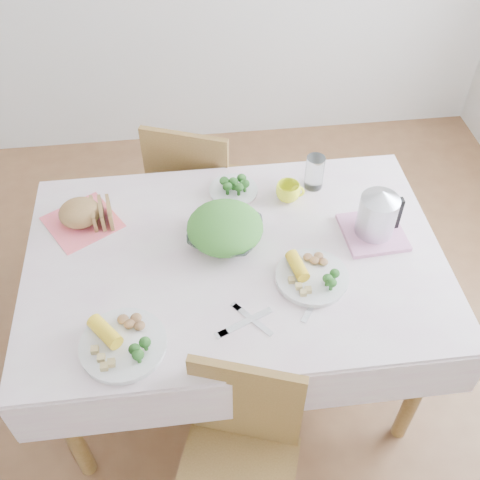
{
  "coord_description": "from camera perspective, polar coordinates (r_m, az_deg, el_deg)",
  "views": [
    {
      "loc": [
        -0.14,
        -1.34,
        2.27
      ],
      "look_at": [
        0.02,
        0.02,
        0.82
      ],
      "focal_mm": 42.0,
      "sensor_mm": 36.0,
      "label": 1
    }
  ],
  "objects": [
    {
      "name": "floor",
      "position": [
        2.64,
        -0.39,
        -12.71
      ],
      "size": [
        3.6,
        3.6,
        0.0
      ],
      "primitive_type": "plane",
      "color": "brown",
      "rests_on": "ground"
    },
    {
      "name": "dining_table",
      "position": [
        2.32,
        -0.44,
        -7.98
      ],
      "size": [
        1.4,
        0.9,
        0.75
      ],
      "primitive_type": "cube",
      "color": "brown",
      "rests_on": "floor"
    },
    {
      "name": "tablecloth",
      "position": [
        2.02,
        -0.49,
        -1.7
      ],
      "size": [
        1.5,
        1.0,
        0.01
      ],
      "primitive_type": "cube",
      "color": "white",
      "rests_on": "dining_table"
    },
    {
      "name": "chair_near",
      "position": [
        1.92,
        -0.53,
        -22.92
      ],
      "size": [
        0.48,
        0.48,
        0.84
      ],
      "primitive_type": "cube",
      "rotation": [
        0.0,
        0.0,
        -0.33
      ],
      "color": "brown",
      "rests_on": "floor"
    },
    {
      "name": "chair_far",
      "position": [
        2.76,
        -3.97,
        5.66
      ],
      "size": [
        0.52,
        0.52,
        0.89
      ],
      "primitive_type": "cube",
      "rotation": [
        0.0,
        0.0,
        2.77
      ],
      "color": "brown",
      "rests_on": "floor"
    },
    {
      "name": "salad_bowl",
      "position": [
        2.05,
        -1.51,
        0.64
      ],
      "size": [
        0.34,
        0.34,
        0.06
      ],
      "primitive_type": "imported",
      "rotation": [
        0.0,
        0.0,
        -0.4
      ],
      "color": "white",
      "rests_on": "tablecloth"
    },
    {
      "name": "dinner_plate_left",
      "position": [
        1.81,
        -11.76,
        -10.41
      ],
      "size": [
        0.35,
        0.35,
        0.02
      ],
      "primitive_type": "cylinder",
      "rotation": [
        0.0,
        0.0,
        0.32
      ],
      "color": "white",
      "rests_on": "tablecloth"
    },
    {
      "name": "dinner_plate_right",
      "position": [
        1.95,
        7.33,
        -3.77
      ],
      "size": [
        0.29,
        0.29,
        0.02
      ],
      "primitive_type": "cylinder",
      "rotation": [
        0.0,
        0.0,
        -0.15
      ],
      "color": "white",
      "rests_on": "tablecloth"
    },
    {
      "name": "broccoli_plate",
      "position": [
        2.25,
        -0.68,
        5.06
      ],
      "size": [
        0.25,
        0.25,
        0.02
      ],
      "primitive_type": "cylinder",
      "rotation": [
        0.0,
        0.0,
        -0.31
      ],
      "color": "beige",
      "rests_on": "tablecloth"
    },
    {
      "name": "napkin",
      "position": [
        2.22,
        -15.72,
        1.77
      ],
      "size": [
        0.33,
        0.33,
        0.0
      ],
      "primitive_type": "cube",
      "rotation": [
        0.0,
        0.0,
        0.54
      ],
      "color": "#FA636D",
      "rests_on": "tablecloth"
    },
    {
      "name": "bread_loaf",
      "position": [
        2.18,
        -16.01,
        2.81
      ],
      "size": [
        0.16,
        0.15,
        0.09
      ],
      "primitive_type": "ellipsoid",
      "rotation": [
        0.0,
        0.0,
        0.0
      ],
      "color": "olive",
      "rests_on": "napkin"
    },
    {
      "name": "yellow_mug",
      "position": [
        2.21,
        4.9,
        4.89
      ],
      "size": [
        0.12,
        0.12,
        0.08
      ],
      "primitive_type": "imported",
      "rotation": [
        0.0,
        0.0,
        -0.32
      ],
      "color": "yellow",
      "rests_on": "tablecloth"
    },
    {
      "name": "glass_tumbler",
      "position": [
        2.27,
        7.56,
        6.71
      ],
      "size": [
        0.1,
        0.1,
        0.14
      ],
      "primitive_type": "cylinder",
      "rotation": [
        0.0,
        0.0,
        0.38
      ],
      "color": "white",
      "rests_on": "tablecloth"
    },
    {
      "name": "pink_tray",
      "position": [
        2.14,
        13.33,
        0.75
      ],
      "size": [
        0.23,
        0.23,
        0.02
      ],
      "primitive_type": "cube",
      "rotation": [
        0.0,
        0.0,
        0.06
      ],
      "color": "pink",
      "rests_on": "tablecloth"
    },
    {
      "name": "electric_kettle",
      "position": [
        2.07,
        13.86,
        2.93
      ],
      "size": [
        0.17,
        0.17,
        0.2
      ],
      "primitive_type": "cylinder",
      "rotation": [
        0.0,
        0.0,
        0.26
      ],
      "color": "#B2B5BA",
      "rests_on": "pink_tray"
    },
    {
      "name": "fork_left",
      "position": [
        1.84,
        1.29,
        -8.09
      ],
      "size": [
        0.12,
        0.15,
        0.0
      ],
      "primitive_type": "cube",
      "rotation": [
        0.0,
        0.0,
        0.68
      ],
      "color": "silver",
      "rests_on": "tablecloth"
    },
    {
      "name": "fork_right",
      "position": [
        1.9,
        7.44,
        -6.41
      ],
      "size": [
        0.11,
        0.15,
        0.0
      ],
      "primitive_type": "cube",
      "rotation": [
        0.0,
        0.0,
        -0.6
      ],
      "color": "silver",
      "rests_on": "tablecloth"
    },
    {
      "name": "knife",
      "position": [
        1.84,
        0.54,
        -8.35
      ],
      "size": [
        0.19,
        0.1,
        0.0
      ],
      "primitive_type": "cube",
      "rotation": [
        0.0,
        0.0,
        1.99
      ],
      "color": "silver",
      "rests_on": "tablecloth"
    }
  ]
}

